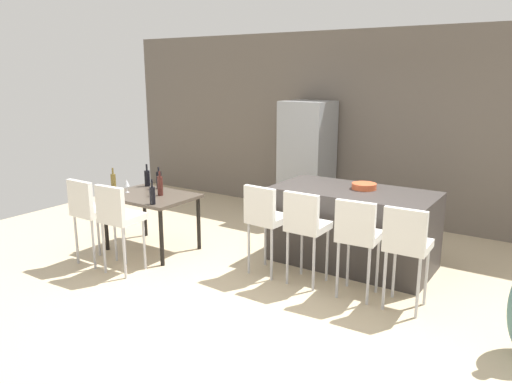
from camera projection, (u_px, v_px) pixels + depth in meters
name	position (u px, v px, depth m)	size (l,w,h in m)	color
ground_plane	(291.00, 283.00, 5.43)	(10.00, 10.00, 0.00)	#C6B28E
back_wall	(387.00, 128.00, 7.41)	(10.00, 0.12, 2.90)	#665B51
kitchen_island	(353.00, 227.00, 5.89)	(1.88, 0.95, 0.92)	#383330
bar_chair_left	(265.00, 216.00, 5.51)	(0.43, 0.43, 1.05)	silver
bar_chair_middle	(306.00, 223.00, 5.24)	(0.40, 0.40, 1.05)	silver
bar_chair_right	(358.00, 233.00, 4.92)	(0.43, 0.43, 1.05)	silver
bar_chair_far	(407.00, 242.00, 4.66)	(0.41, 0.41, 1.05)	silver
dining_table	(151.00, 201.00, 6.31)	(1.11, 0.80, 0.74)	#4C4238
dining_chair_near	(89.00, 208.00, 5.82)	(0.41, 0.41, 1.05)	silver
dining_chair_far	(118.00, 215.00, 5.55)	(0.42, 0.42, 1.05)	silver
wine_bottle_inner	(147.00, 178.00, 6.75)	(0.07, 0.07, 0.31)	black
wine_bottle_corner	(113.00, 183.00, 6.38)	(0.06, 0.06, 0.33)	brown
wine_bottle_left	(160.00, 186.00, 6.23)	(0.07, 0.07, 0.31)	#471E19
wine_bottle_end	(152.00, 195.00, 5.81)	(0.07, 0.07, 0.30)	black
wine_bottle_near	(159.00, 180.00, 6.60)	(0.07, 0.07, 0.29)	black
wine_glass_middle	(127.00, 183.00, 6.38)	(0.07, 0.07, 0.17)	silver
refrigerator	(307.00, 160.00, 7.77)	(0.72, 0.68, 1.84)	#939699
fruit_bowl	(364.00, 186.00, 5.81)	(0.29, 0.29, 0.07)	#C6512D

